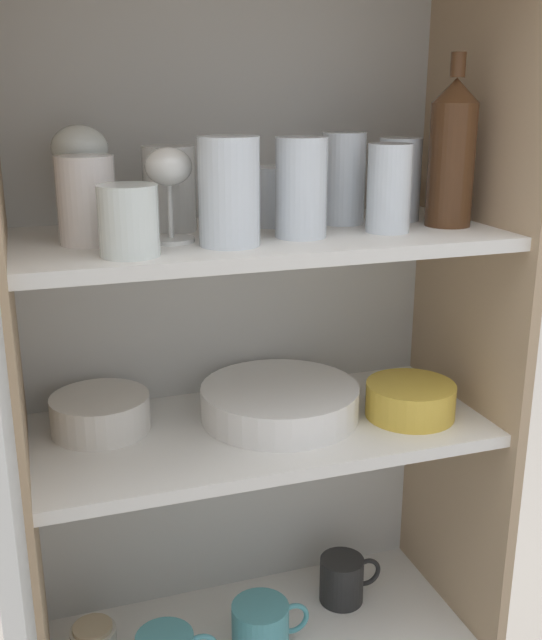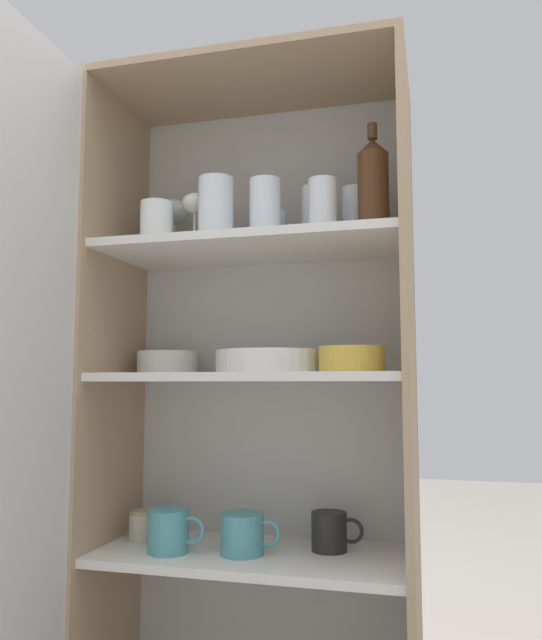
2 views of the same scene
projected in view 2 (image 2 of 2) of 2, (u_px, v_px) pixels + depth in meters
cupboard_back_panel at (271, 389)px, 1.64m from camera, size 0.75×0.02×1.50m
cupboard_side_left at (113, 389)px, 1.57m from camera, size 0.02×0.36×1.50m
cupboard_side_right at (410, 390)px, 1.38m from camera, size 0.02×0.36×1.50m
cupboard_top_panel at (253, 83)px, 1.55m from camera, size 0.75×0.36×0.02m
shelf_board_lower at (252, 556)px, 1.44m from camera, size 0.71×0.32×0.02m
shelf_board_middle at (252, 377)px, 1.48m from camera, size 0.71×0.32×0.02m
shelf_board_upper at (253, 248)px, 1.51m from camera, size 0.71×0.32×0.02m
cupboard_door at (17, 390)px, 1.22m from camera, size 0.02×0.37×1.50m
tumbler_glass_0 at (214, 228)px, 1.61m from camera, size 0.08×0.08×0.12m
tumbler_glass_1 at (216, 209)px, 1.46m from camera, size 0.08×0.08×0.15m
tumbler_glass_2 at (158, 226)px, 1.58m from camera, size 0.08×0.08×0.12m
tumbler_glass_3 at (356, 215)px, 1.49m from camera, size 0.07×0.07×0.13m
tumbler_glass_4 at (316, 216)px, 1.52m from camera, size 0.07×0.07×0.14m
tumbler_glass_5 at (323, 207)px, 1.42m from camera, size 0.07×0.07×0.13m
tumbler_glass_6 at (157, 221)px, 1.47m from camera, size 0.08×0.08×0.09m
tumbler_glass_7 at (265, 209)px, 1.46m from camera, size 0.07×0.07×0.14m
tumbler_glass_8 at (273, 230)px, 1.56m from camera, size 0.07×0.07×0.09m
wine_glass_1 at (174, 215)px, 1.67m from camera, size 0.08×0.08×0.16m
wine_glass_2 at (195, 208)px, 1.53m from camera, size 0.06×0.06×0.13m
wine_bottle at (373, 185)px, 1.42m from camera, size 0.07×0.07×0.26m
plate_stack_white at (270, 362)px, 1.49m from camera, size 0.26×0.26×0.05m
mixing_bowl_large at (168, 361)px, 1.61m from camera, size 0.15×0.15×0.06m
serving_bowl_small at (352, 358)px, 1.38m from camera, size 0.15×0.15×0.06m
coffee_mug_primary at (330, 531)px, 1.45m from camera, size 0.12×0.08×0.09m
coffee_mug_extra_1 at (169, 531)px, 1.43m from camera, size 0.13×0.09×0.10m
coffee_mug_extra_2 at (243, 534)px, 1.42m from camera, size 0.14×0.10×0.09m
storage_jar at (145, 526)px, 1.55m from camera, size 0.08×0.08×0.07m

